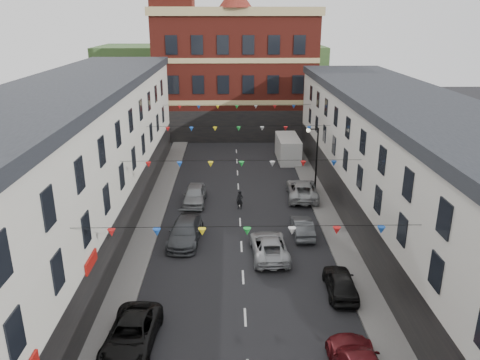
{
  "coord_description": "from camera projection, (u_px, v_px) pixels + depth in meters",
  "views": [
    {
      "loc": [
        -0.73,
        -24.82,
        15.0
      ],
      "look_at": [
        -0.03,
        7.05,
        3.8
      ],
      "focal_mm": 35.0,
      "sensor_mm": 36.0,
      "label": 1
    }
  ],
  "objects": [
    {
      "name": "ground",
      "position": [
        243.0,
        277.0,
        28.4
      ],
      "size": [
        160.0,
        160.0,
        0.0
      ],
      "primitive_type": "plane",
      "color": "black",
      "rests_on": "ground"
    },
    {
      "name": "pavement_left",
      "position": [
        135.0,
        261.0,
        30.12
      ],
      "size": [
        1.8,
        64.0,
        0.15
      ],
      "primitive_type": "cube",
      "color": "#605E5B",
      "rests_on": "ground"
    },
    {
      "name": "pavement_right",
      "position": [
        348.0,
        259.0,
        30.4
      ],
      "size": [
        1.8,
        64.0,
        0.15
      ],
      "primitive_type": "cube",
      "color": "#605E5B",
      "rests_on": "ground"
    },
    {
      "name": "terrace_left",
      "position": [
        42.0,
        191.0,
        27.33
      ],
      "size": [
        8.4,
        56.0,
        10.7
      ],
      "color": "beige",
      "rests_on": "ground"
    },
    {
      "name": "terrace_right",
      "position": [
        439.0,
        195.0,
        27.98
      ],
      "size": [
        8.4,
        56.0,
        9.7
      ],
      "color": "beige",
      "rests_on": "ground"
    },
    {
      "name": "civic_building",
      "position": [
        235.0,
        71.0,
        61.49
      ],
      "size": [
        20.6,
        13.3,
        18.5
      ],
      "color": "maroon",
      "rests_on": "ground"
    },
    {
      "name": "clock_tower",
      "position": [
        173.0,
        17.0,
        56.3
      ],
      "size": [
        5.6,
        5.6,
        30.0
      ],
      "color": "maroon",
      "rests_on": "ground"
    },
    {
      "name": "distant_hill",
      "position": [
        212.0,
        74.0,
        85.13
      ],
      "size": [
        40.0,
        14.0,
        10.0
      ],
      "primitive_type": "cube",
      "color": "#305326",
      "rests_on": "ground"
    },
    {
      "name": "street_lamp",
      "position": [
        314.0,
        152.0,
        40.44
      ],
      "size": [
        1.1,
        0.36,
        6.0
      ],
      "color": "black",
      "rests_on": "ground"
    },
    {
      "name": "car_left_c",
      "position": [
        131.0,
        335.0,
        22.23
      ],
      "size": [
        2.56,
        5.04,
        1.36
      ],
      "primitive_type": "imported",
      "rotation": [
        0.0,
        0.0,
        -0.06
      ],
      "color": "black",
      "rests_on": "ground"
    },
    {
      "name": "car_left_d",
      "position": [
        185.0,
        231.0,
        32.71
      ],
      "size": [
        2.48,
        5.31,
        1.5
      ],
      "primitive_type": "imported",
      "rotation": [
        0.0,
        0.0,
        -0.08
      ],
      "color": "#42454A",
      "rests_on": "ground"
    },
    {
      "name": "car_left_e",
      "position": [
        195.0,
        195.0,
        39.38
      ],
      "size": [
        1.89,
        4.49,
        1.52
      ],
      "primitive_type": "imported",
      "rotation": [
        0.0,
        0.0,
        -0.02
      ],
      "color": "gray",
      "rests_on": "ground"
    },
    {
      "name": "car_right_d",
      "position": [
        341.0,
        283.0,
        26.56
      ],
      "size": [
        1.78,
        4.08,
        1.37
      ],
      "primitive_type": "imported",
      "rotation": [
        0.0,
        0.0,
        3.1
      ],
      "color": "black",
      "rests_on": "ground"
    },
    {
      "name": "car_right_e",
      "position": [
        302.0,
        227.0,
        33.67
      ],
      "size": [
        1.36,
        3.88,
        1.28
      ],
      "primitive_type": "imported",
      "rotation": [
        0.0,
        0.0,
        3.14
      ],
      "color": "#4A4D51",
      "rests_on": "ground"
    },
    {
      "name": "car_right_f",
      "position": [
        302.0,
        190.0,
        40.57
      ],
      "size": [
        2.84,
        5.59,
        1.51
      ],
      "primitive_type": "imported",
      "rotation": [
        0.0,
        0.0,
        3.08
      ],
      "color": "#A0A2A4",
      "rests_on": "ground"
    },
    {
      "name": "moving_car",
      "position": [
        269.0,
        246.0,
        30.74
      ],
      "size": [
        2.51,
        5.09,
        1.39
      ],
      "primitive_type": "imported",
      "rotation": [
        0.0,
        0.0,
        3.18
      ],
      "color": "#A7AAAE",
      "rests_on": "ground"
    },
    {
      "name": "white_van",
      "position": [
        288.0,
        148.0,
        51.21
      ],
      "size": [
        2.3,
        5.85,
        2.58
      ],
      "primitive_type": "cube",
      "rotation": [
        0.0,
        0.0,
        0.01
      ],
      "color": "beige",
      "rests_on": "ground"
    },
    {
      "name": "pedestrian",
      "position": [
        240.0,
        200.0,
        38.19
      ],
      "size": [
        0.68,
        0.58,
        1.58
      ],
      "primitive_type": "imported",
      "rotation": [
        0.0,
        0.0,
        -0.42
      ],
      "color": "black",
      "rests_on": "ground"
    }
  ]
}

